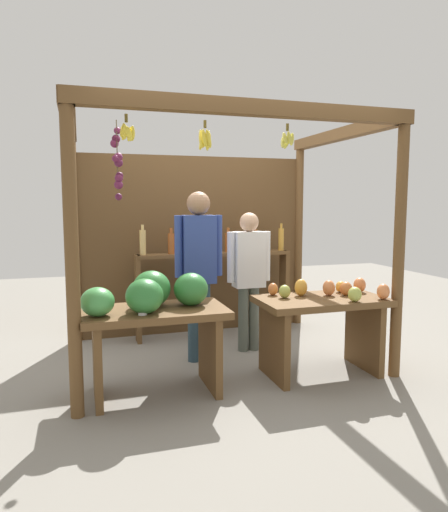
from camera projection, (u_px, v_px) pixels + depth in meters
name	position (u px, v px, depth m)	size (l,w,h in m)	color
ground_plane	(218.00, 356.00, 4.81)	(12.00, 12.00, 0.00)	gray
market_stall	(206.00, 220.00, 5.08)	(2.90, 2.11, 2.37)	brown
fruit_counter_left	(154.00, 313.00, 3.79)	(1.17, 0.66, 1.02)	brown
fruit_counter_right	(323.00, 316.00, 4.27)	(1.17, 0.65, 0.88)	brown
bottle_shelf_unit	(214.00, 270.00, 5.48)	(1.86, 0.22, 1.35)	brown
vendor_man	(199.00, 260.00, 4.57)	(0.48, 0.23, 1.69)	#2C4554
vendor_woman	(249.00, 270.00, 4.91)	(0.48, 0.20, 1.48)	#555D52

